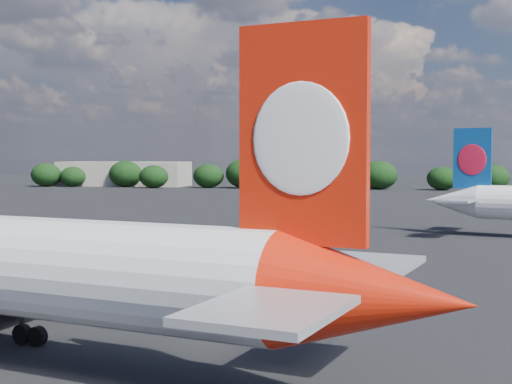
# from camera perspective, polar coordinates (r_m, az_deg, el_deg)

# --- Properties ---
(ground) EXTENTS (500.00, 500.00, 0.00)m
(ground) POSITION_cam_1_polar(r_m,az_deg,el_deg) (95.18, -3.74, -3.23)
(ground) COLOR black
(ground) RESTS_ON ground
(terminal_building) EXTENTS (42.00, 16.00, 8.00)m
(terminal_building) POSITION_cam_1_polar(r_m,az_deg,el_deg) (240.77, -10.49, 1.45)
(terminal_building) COLOR gray
(terminal_building) RESTS_ON ground
(highway_sign) EXTENTS (6.00, 0.30, 4.50)m
(highway_sign) POSITION_cam_1_polar(r_m,az_deg,el_deg) (211.81, -0.25, 1.05)
(highway_sign) COLOR #146829
(highway_sign) RESTS_ON ground
(billboard_yellow) EXTENTS (5.00, 0.30, 5.50)m
(billboard_yellow) POSITION_cam_1_polar(r_m,az_deg,el_deg) (213.81, 7.98, 1.24)
(billboard_yellow) COLOR yellow
(billboard_yellow) RESTS_ON ground
(horizon_treeline) EXTENTS (201.36, 15.00, 9.10)m
(horizon_treeline) POSITION_cam_1_polar(r_m,az_deg,el_deg) (214.32, 6.17, 1.26)
(horizon_treeline) COLOR black
(horizon_treeline) RESTS_ON ground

